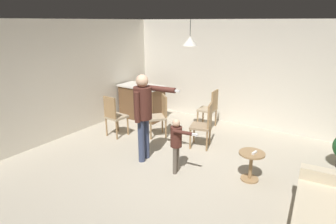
{
  "coord_description": "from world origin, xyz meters",
  "views": [
    {
      "loc": [
        2.44,
        -3.89,
        2.65
      ],
      "look_at": [
        -0.41,
        0.38,
        1.0
      ],
      "focal_mm": 30.28,
      "sensor_mm": 36.0,
      "label": 1
    }
  ],
  "objects": [
    {
      "name": "dining_chair_by_counter",
      "position": [
        -2.14,
        0.67,
        0.55
      ],
      "size": [
        0.45,
        0.45,
        1.0
      ],
      "rotation": [
        0.0,
        0.0,
        6.2
      ],
      "color": "#99754C",
      "rests_on": "ground"
    },
    {
      "name": "ceiling_light_pendant",
      "position": [
        -0.61,
        1.51,
        2.25
      ],
      "size": [
        0.32,
        0.32,
        0.55
      ],
      "color": "silver"
    },
    {
      "name": "person_child",
      "position": [
        -0.0,
        0.04,
        0.64
      ],
      "size": [
        0.56,
        0.3,
        1.03
      ],
      "rotation": [
        0.0,
        0.0,
        -1.44
      ],
      "color": "#60564C",
      "rests_on": "ground"
    },
    {
      "name": "wall_left",
      "position": [
        -3.2,
        0.0,
        1.35
      ],
      "size": [
        0.1,
        6.4,
        2.7
      ],
      "primitive_type": "cube",
      "color": "silver",
      "rests_on": "ground"
    },
    {
      "name": "ground",
      "position": [
        0.0,
        0.0,
        0.0
      ],
      "size": [
        7.68,
        7.68,
        0.0
      ],
      "primitive_type": "plane",
      "color": "#B2A893"
    },
    {
      "name": "dining_chair_spare",
      "position": [
        -0.09,
        1.3,
        0.55
      ],
      "size": [
        0.52,
        0.52,
        1.0
      ],
      "rotation": [
        0.0,
        0.0,
        1.85
      ],
      "color": "#99754C",
      "rests_on": "ground"
    },
    {
      "name": "spare_remote_on_table",
      "position": [
        1.25,
        0.52,
        0.54
      ],
      "size": [
        0.06,
        0.13,
        0.04
      ],
      "primitive_type": "cube",
      "rotation": [
        0.0,
        0.0,
        2.95
      ],
      "color": "white",
      "rests_on": "side_table_by_couch"
    },
    {
      "name": "side_table_by_couch",
      "position": [
        1.2,
        0.54,
        0.33
      ],
      "size": [
        0.44,
        0.44,
        0.52
      ],
      "color": "#99754C",
      "rests_on": "ground"
    },
    {
      "name": "kitchen_counter",
      "position": [
        -2.45,
        2.1,
        0.48
      ],
      "size": [
        1.26,
        0.66,
        0.95
      ],
      "color": "brown",
      "rests_on": "ground"
    },
    {
      "name": "dining_chair_near_wall",
      "position": [
        -1.27,
        1.31,
        0.55
      ],
      "size": [
        0.59,
        0.59,
        1.0
      ],
      "rotation": [
        0.0,
        0.0,
        2.41
      ],
      "color": "#99754C",
      "rests_on": "ground"
    },
    {
      "name": "dining_chair_centre_back",
      "position": [
        -0.52,
        2.47,
        0.55
      ],
      "size": [
        0.45,
        0.45,
        1.0
      ],
      "rotation": [
        0.0,
        0.0,
        1.64
      ],
      "color": "#99754C",
      "rests_on": "ground"
    },
    {
      "name": "wall_back",
      "position": [
        0.0,
        3.2,
        1.35
      ],
      "size": [
        6.4,
        0.1,
        2.7
      ],
      "primitive_type": "cube",
      "color": "silver",
      "rests_on": "ground"
    },
    {
      "name": "person_adult",
      "position": [
        -0.8,
        0.12,
        1.07
      ],
      "size": [
        0.82,
        0.57,
        1.72
      ],
      "rotation": [
        0.0,
        0.0,
        -1.44
      ],
      "color": "#384260",
      "rests_on": "ground"
    }
  ]
}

